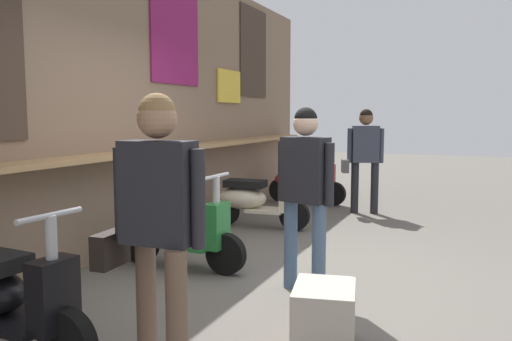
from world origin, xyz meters
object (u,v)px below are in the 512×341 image
scooter_black (1,295)px  shopper_passing (305,180)px  shopper_browsing (156,210)px  merchandise_crate (324,317)px  scooter_green (175,229)px  scooter_red (302,181)px  scooter_cream (253,199)px  shopper_with_handbag (364,151)px

scooter_black → shopper_passing: (1.91, -1.42, 0.59)m
shopper_browsing → merchandise_crate: shopper_browsing is taller
scooter_black → merchandise_crate: bearing=29.9°
shopper_browsing → merchandise_crate: size_ratio=3.35×
scooter_green → merchandise_crate: scooter_green is taller
scooter_red → shopper_passing: (-4.32, -1.42, 0.59)m
scooter_cream → merchandise_crate: bearing=-63.0°
scooter_green → shopper_browsing: (-1.97, -1.12, 0.62)m
scooter_green → merchandise_crate: bearing=-30.2°
scooter_cream → shopper_browsing: shopper_browsing is taller
scooter_red → shopper_with_handbag: bearing=-20.1°
scooter_green → shopper_with_handbag: bearing=74.0°
scooter_green → shopper_with_handbag: size_ratio=0.87×
scooter_black → scooter_green: same height
scooter_cream → shopper_browsing: size_ratio=0.85×
scooter_red → shopper_passing: bearing=-67.8°
scooter_green → merchandise_crate: (-1.18, -1.88, -0.18)m
scooter_green → scooter_red: (4.15, -0.00, 0.00)m
scooter_black → scooter_cream: (4.08, 0.00, 0.00)m
shopper_with_handbag → shopper_passing: (-3.80, -0.24, -0.00)m
shopper_with_handbag → merchandise_crate: bearing=-10.8°
scooter_green → merchandise_crate: 2.23m
scooter_green → shopper_with_handbag: shopper_with_handbag is taller
scooter_cream → scooter_red: bearing=86.5°
scooter_red → shopper_browsing: bearing=-75.6°
scooter_green → shopper_passing: shopper_passing is taller
shopper_with_handbag → shopper_passing: shopper_with_handbag is taller
shopper_with_handbag → scooter_black: bearing=-30.8°
scooter_black → shopper_passing: shopper_passing is taller
scooter_red → shopper_browsing: shopper_browsing is taller
scooter_green → merchandise_crate: size_ratio=2.84×
scooter_cream → shopper_browsing: (-3.97, -1.12, 0.62)m
scooter_green → shopper_passing: 1.54m
scooter_cream → scooter_black: bearing=-93.5°
scooter_red → shopper_passing: shopper_passing is taller
scooter_green → shopper_with_handbag: 3.86m
shopper_browsing → scooter_cream: bearing=-167.9°
scooter_green → shopper_passing: (-0.17, -1.42, 0.59)m
scooter_red → merchandise_crate: (-5.34, -1.88, -0.18)m
scooter_black → scooter_red: same height
scooter_green → scooter_cream: same height
scooter_red → merchandise_crate: scooter_red is taller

